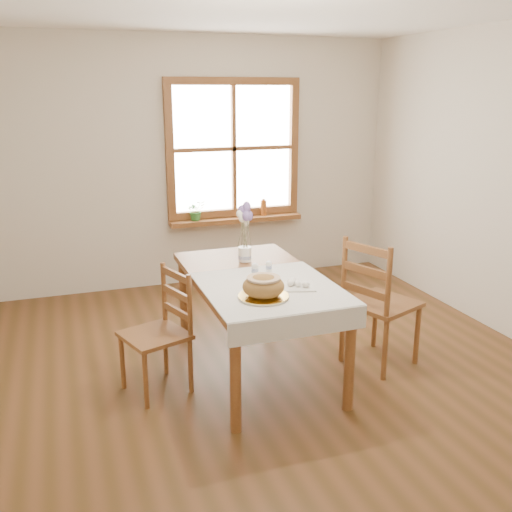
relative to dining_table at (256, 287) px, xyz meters
The scene contains 18 objects.
ground 0.73m from the dining_table, 90.00° to the right, with size 5.00×5.00×0.00m, color brown.
room_walls 1.08m from the dining_table, 90.00° to the right, with size 4.60×5.10×2.65m.
window 2.36m from the dining_table, 77.02° to the left, with size 1.46×0.08×1.46m.
window_sill 2.16m from the dining_table, 76.61° to the left, with size 1.46×0.20×0.05m.
dining_table is the anchor object (origin of this frame).
table_linen 0.32m from the dining_table, 90.00° to the right, with size 0.91×0.99×0.01m, color white.
chair_left 0.80m from the dining_table, behind, with size 0.41×0.43×0.87m, color brown, non-canonical shape.
chair_right 0.98m from the dining_table, 12.17° to the right, with size 0.47×0.49×1.01m, color brown, non-canonical shape.
bread_plate 0.50m from the dining_table, 103.59° to the right, with size 0.32×0.32×0.02m, color white.
bread_loaf 0.53m from the dining_table, 103.59° to the right, with size 0.27×0.27×0.15m, color #A57B3A.
egg_napkin 0.40m from the dining_table, 65.07° to the right, with size 0.26×0.22×0.01m, color white.
eggs 0.41m from the dining_table, 65.07° to the right, with size 0.20×0.18×0.04m, color white, non-canonical shape.
salt_shaker 0.14m from the dining_table, 136.44° to the right, with size 0.05×0.05×0.09m, color white.
pepper_shaker 0.18m from the dining_table, 17.18° to the left, with size 0.04×0.04×0.08m, color white.
flower_vase 0.38m from the dining_table, 85.10° to the left, with size 0.10×0.10×0.11m, color white.
lavender_bouquet 0.51m from the dining_table, 85.10° to the left, with size 0.18×0.18×0.34m, color #725AA0, non-canonical shape.
potted_plant 2.10m from the dining_table, 88.55° to the left, with size 0.19×0.21×0.16m, color #347E32.
amber_bottle 2.26m from the dining_table, 68.70° to the left, with size 0.07×0.07×0.19m, color #A4541E.
Camera 1 is at (-1.30, -3.43, 2.05)m, focal length 40.00 mm.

